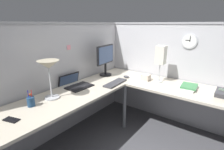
{
  "coord_description": "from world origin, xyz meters",
  "views": [
    {
      "loc": [
        -1.82,
        -1.09,
        1.56
      ],
      "look_at": [
        0.09,
        0.34,
        0.84
      ],
      "focal_mm": 27.43,
      "sensor_mm": 36.0,
      "label": 1
    }
  ],
  "objects_px": {
    "monitor": "(105,58)",
    "keyboard": "(115,83)",
    "pen_cup": "(31,101)",
    "book_stack": "(188,87)",
    "cell_phone": "(11,120)",
    "desk_lamp_dome": "(49,68)",
    "wall_clock": "(189,41)",
    "tissue_box": "(146,77)",
    "desk_lamp_paper": "(161,56)",
    "computer_mouse": "(126,77)",
    "laptop": "(75,84)"
  },
  "relations": [
    {
      "from": "desk_lamp_dome",
      "to": "cell_phone",
      "type": "bearing_deg",
      "value": -166.35
    },
    {
      "from": "monitor",
      "to": "laptop",
      "type": "distance_m",
      "value": 0.7
    },
    {
      "from": "book_stack",
      "to": "pen_cup",
      "type": "bearing_deg",
      "value": 142.11
    },
    {
      "from": "cell_phone",
      "to": "wall_clock",
      "type": "height_order",
      "value": "wall_clock"
    },
    {
      "from": "computer_mouse",
      "to": "cell_phone",
      "type": "height_order",
      "value": "computer_mouse"
    },
    {
      "from": "cell_phone",
      "to": "tissue_box",
      "type": "distance_m",
      "value": 1.81
    },
    {
      "from": "desk_lamp_paper",
      "to": "tissue_box",
      "type": "relative_size",
      "value": 4.42
    },
    {
      "from": "keyboard",
      "to": "desk_lamp_dome",
      "type": "xyz_separation_m",
      "value": [
        -0.84,
        0.3,
        0.35
      ]
    },
    {
      "from": "book_stack",
      "to": "desk_lamp_paper",
      "type": "height_order",
      "value": "desk_lamp_paper"
    },
    {
      "from": "monitor",
      "to": "cell_phone",
      "type": "height_order",
      "value": "monitor"
    },
    {
      "from": "monitor",
      "to": "laptop",
      "type": "xyz_separation_m",
      "value": [
        -0.65,
        0.03,
        -0.27
      ]
    },
    {
      "from": "cell_phone",
      "to": "desk_lamp_paper",
      "type": "xyz_separation_m",
      "value": [
        1.81,
        -0.64,
        0.38
      ]
    },
    {
      "from": "wall_clock",
      "to": "computer_mouse",
      "type": "bearing_deg",
      "value": 118.28
    },
    {
      "from": "desk_lamp_paper",
      "to": "wall_clock",
      "type": "distance_m",
      "value": 0.46
    },
    {
      "from": "cell_phone",
      "to": "desk_lamp_paper",
      "type": "height_order",
      "value": "desk_lamp_paper"
    },
    {
      "from": "keyboard",
      "to": "tissue_box",
      "type": "relative_size",
      "value": 3.58
    },
    {
      "from": "laptop",
      "to": "book_stack",
      "type": "height_order",
      "value": "laptop"
    },
    {
      "from": "monitor",
      "to": "desk_lamp_dome",
      "type": "relative_size",
      "value": 1.12
    },
    {
      "from": "desk_lamp_paper",
      "to": "pen_cup",
      "type": "bearing_deg",
      "value": 154.07
    },
    {
      "from": "desk_lamp_dome",
      "to": "cell_phone",
      "type": "xyz_separation_m",
      "value": [
        -0.5,
        -0.12,
        -0.36
      ]
    },
    {
      "from": "laptop",
      "to": "desk_lamp_dome",
      "type": "bearing_deg",
      "value": -166.39
    },
    {
      "from": "computer_mouse",
      "to": "tissue_box",
      "type": "height_order",
      "value": "tissue_box"
    },
    {
      "from": "laptop",
      "to": "desk_lamp_dome",
      "type": "relative_size",
      "value": 0.87
    },
    {
      "from": "pen_cup",
      "to": "book_stack",
      "type": "relative_size",
      "value": 0.6
    },
    {
      "from": "monitor",
      "to": "desk_lamp_dome",
      "type": "bearing_deg",
      "value": -175.77
    },
    {
      "from": "cell_phone",
      "to": "pen_cup",
      "type": "bearing_deg",
      "value": 8.25
    },
    {
      "from": "book_stack",
      "to": "tissue_box",
      "type": "distance_m",
      "value": 0.61
    },
    {
      "from": "desk_lamp_dome",
      "to": "computer_mouse",
      "type": "bearing_deg",
      "value": -12.92
    },
    {
      "from": "laptop",
      "to": "cell_phone",
      "type": "bearing_deg",
      "value": -166.37
    },
    {
      "from": "pen_cup",
      "to": "tissue_box",
      "type": "height_order",
      "value": "pen_cup"
    },
    {
      "from": "book_stack",
      "to": "keyboard",
      "type": "bearing_deg",
      "value": 115.76
    },
    {
      "from": "monitor",
      "to": "keyboard",
      "type": "distance_m",
      "value": 0.53
    },
    {
      "from": "pen_cup",
      "to": "monitor",
      "type": "bearing_deg",
      "value": 3.52
    },
    {
      "from": "pen_cup",
      "to": "desk_lamp_paper",
      "type": "distance_m",
      "value": 1.76
    },
    {
      "from": "computer_mouse",
      "to": "wall_clock",
      "type": "xyz_separation_m",
      "value": [
        0.42,
        -0.78,
        0.57
      ]
    },
    {
      "from": "monitor",
      "to": "desk_lamp_dome",
      "type": "distance_m",
      "value": 1.09
    },
    {
      "from": "desk_lamp_dome",
      "to": "wall_clock",
      "type": "bearing_deg",
      "value": -33.3
    },
    {
      "from": "keyboard",
      "to": "desk_lamp_paper",
      "type": "height_order",
      "value": "desk_lamp_paper"
    },
    {
      "from": "computer_mouse",
      "to": "pen_cup",
      "type": "height_order",
      "value": "pen_cup"
    },
    {
      "from": "desk_lamp_dome",
      "to": "tissue_box",
      "type": "xyz_separation_m",
      "value": [
        1.25,
        -0.58,
        -0.32
      ]
    },
    {
      "from": "laptop",
      "to": "keyboard",
      "type": "height_order",
      "value": "laptop"
    },
    {
      "from": "tissue_box",
      "to": "wall_clock",
      "type": "height_order",
      "value": "wall_clock"
    },
    {
      "from": "monitor",
      "to": "tissue_box",
      "type": "height_order",
      "value": "monitor"
    },
    {
      "from": "pen_cup",
      "to": "desk_lamp_paper",
      "type": "relative_size",
      "value": 0.34
    },
    {
      "from": "keyboard",
      "to": "tissue_box",
      "type": "height_order",
      "value": "tissue_box"
    },
    {
      "from": "cell_phone",
      "to": "desk_lamp_dome",
      "type": "bearing_deg",
      "value": -3.56
    },
    {
      "from": "book_stack",
      "to": "wall_clock",
      "type": "relative_size",
      "value": 1.35
    },
    {
      "from": "monitor",
      "to": "book_stack",
      "type": "relative_size",
      "value": 1.68
    },
    {
      "from": "keyboard",
      "to": "desk_lamp_paper",
      "type": "distance_m",
      "value": 0.75
    },
    {
      "from": "keyboard",
      "to": "pen_cup",
      "type": "bearing_deg",
      "value": 160.93
    }
  ]
}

